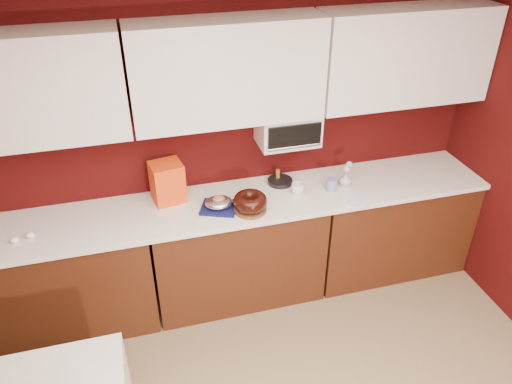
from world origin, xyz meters
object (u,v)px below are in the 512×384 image
Objects in this scene: pandoro_box at (167,182)px; blue_jar at (332,185)px; coffee_mug at (298,187)px; toaster_oven at (288,128)px; bundt_cake at (250,201)px; flower_vase at (345,179)px; foil_ham_nest at (219,202)px.

pandoro_box is 3.15× the size of blue_jar.
pandoro_box is 0.98m from coffee_mug.
toaster_oven is 0.63m from bundt_cake.
flower_vase reaches higher than blue_jar.
bundt_cake is 0.64m from pandoro_box.
coffee_mug is 0.27m from blue_jar.
pandoro_box is 1.25m from blue_jar.
flower_vase is at bearing 10.44° from bundt_cake.
coffee_mug is (0.63, 0.06, -0.01)m from foil_ham_nest.
foil_ham_nest is 0.66× the size of pandoro_box.
toaster_oven is 0.98m from pandoro_box.
pandoro_box is at bearing 170.99° from blue_jar.
bundt_cake is 0.83m from flower_vase.
bundt_cake is at bearing -139.94° from toaster_oven.
toaster_oven is 0.76m from foil_ham_nest.
bundt_cake is at bearing -21.61° from foil_ham_nest.
bundt_cake is at bearing -169.56° from flower_vase.
toaster_oven is 4.70× the size of coffee_mug.
flower_vase is (0.40, 0.01, 0.01)m from coffee_mug.
pandoro_box reaches higher than foil_ham_nest.
foil_ham_nest is 1.03m from flower_vase.
coffee_mug is 0.80× the size of flower_vase.
bundt_cake reaches higher than flower_vase.
foil_ham_nest is 2.12× the size of coffee_mug.
toaster_oven is 4.61× the size of blue_jar.
blue_jar is at bearing -6.45° from coffee_mug.
blue_jar is at bearing -19.00° from pandoro_box.
coffee_mug is at bearing 18.90° from bundt_cake.
toaster_oven is 2.22× the size of foil_ham_nest.
bundt_cake is 0.44m from coffee_mug.
flower_vase reaches higher than coffee_mug.
foil_ham_nest is 0.63m from coffee_mug.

